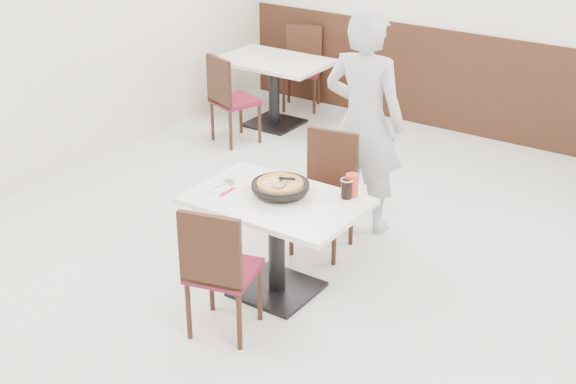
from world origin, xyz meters
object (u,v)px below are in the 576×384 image
Objects in this scene: chair_near at (223,268)px; bg_table_left at (274,92)px; pizza at (280,186)px; side_plate at (219,188)px; pizza_pan at (280,189)px; bg_chair_left_near at (235,99)px; main_table at (277,246)px; bg_chair_left_far at (302,69)px; cola_glass at (347,189)px; red_cup at (352,185)px; chair_far at (322,196)px; diner_person at (364,122)px.

chair_near is 3.99m from bg_table_left.
side_plate is (-0.40, -0.19, -0.05)m from pizza.
bg_chair_left_near is at bearing 134.02° from pizza_pan.
main_table is 0.58m from side_plate.
pizza_pan is 0.41× the size of bg_chair_left_near.
bg_chair_left_near is (-2.06, 2.78, 0.00)m from chair_near.
bg_chair_left_near and bg_chair_left_far have the same top height.
pizza_pan is 0.02m from pizza.
bg_table_left is at bearing 125.51° from main_table.
main_table is at bearing -79.37° from pizza_pan.
cola_glass is (0.42, 0.20, 0.00)m from pizza.
red_cup reaches higher than cola_glass.
bg_table_left is at bearing 70.27° from bg_chair_left_far.
bg_chair_left_near reaches higher than red_cup.
chair_near is 0.74m from pizza.
side_plate is 3.97m from bg_chair_left_far.
chair_far is 5.94× the size of red_cup.
chair_far reaches higher than main_table.
pizza_pan is 2.98m from bg_chair_left_near.
chair_near is 1.00× the size of chair_far.
main_table is at bearing 96.06° from bg_chair_left_far.
side_plate is at bearing -157.35° from pizza_pan.
chair_near is at bearing -114.58° from red_cup.
pizza is 3.45m from bg_table_left.
pizza_pan is 4.01m from bg_chair_left_far.
diner_person is (-0.02, 1.25, 0.55)m from main_table.
side_plate is at bearing -155.23° from pizza.
cola_glass is at bearing 50.01° from chair_near.
pizza is 0.35× the size of bg_chair_left_far.
chair_near is (-0.01, -0.58, 0.10)m from main_table.
diner_person is at bearing 90.38° from pizza_pan.
pizza_pan is at bearing -147.28° from red_cup.
bg_chair_left_far is (-2.09, 3.49, 0.10)m from main_table.
main_table is 9.23× the size of cola_glass.
bg_chair_left_far is at bearing 110.41° from bg_chair_left_near.
red_cup is at bearing 32.72° from pizza_pan.
main_table is at bearing -144.28° from cola_glass.
cola_glass is at bearing 106.98° from diner_person.
red_cup is 0.09× the size of diner_person.
chair_far is at bearing 94.60° from pizza_pan.
side_plate reaches higher than bg_table_left.
pizza_pan is at bearing 85.69° from chair_far.
diner_person is (-0.01, 1.84, 0.45)m from chair_near.
bg_chair_left_near is 1.29m from bg_chair_left_far.
diner_person reaches higher than cola_glass.
pizza_pan is at bearing -151.93° from cola_glass.
chair_far is at bearing 93.70° from pizza.
red_cup is 1.02m from diner_person.
bg_chair_left_near is (-2.06, 2.13, -0.32)m from pizza_pan.
bg_table_left is 1.26× the size of bg_chair_left_far.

